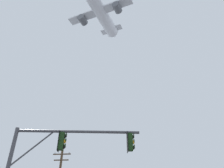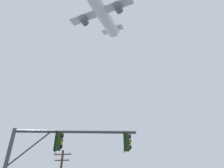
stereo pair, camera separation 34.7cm
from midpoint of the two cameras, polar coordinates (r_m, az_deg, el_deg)
The scene contains 2 objects.
signal_pole_near at distance 11.48m, azimuth -14.12°, elevation -18.07°, with size 6.56×1.08×5.63m.
airplane at distance 64.64m, azimuth -3.26°, elevation 19.69°, with size 19.57×25.34×7.04m.
Camera 2 is at (1.21, -3.91, 1.79)m, focal length 33.65 mm.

